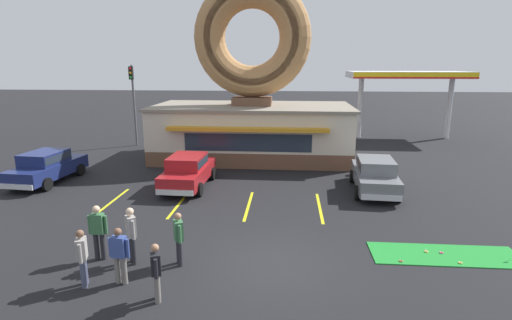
% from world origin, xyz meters
% --- Properties ---
extents(ground_plane, '(160.00, 160.00, 0.00)m').
position_xyz_m(ground_plane, '(0.00, 0.00, 0.00)').
color(ground_plane, black).
extents(donut_shop_building, '(12.30, 6.75, 10.96)m').
position_xyz_m(donut_shop_building, '(-1.80, 13.94, 3.74)').
color(donut_shop_building, brown).
rests_on(donut_shop_building, ground).
extents(putting_mat, '(4.57, 1.51, 0.03)m').
position_xyz_m(putting_mat, '(5.47, 0.97, 0.01)').
color(putting_mat, '#1E842D').
rests_on(putting_mat, ground).
extents(mini_donut_near_left, '(0.13, 0.13, 0.04)m').
position_xyz_m(mini_donut_near_left, '(5.72, 0.43, 0.05)').
color(mini_donut_near_left, '#E5C666').
rests_on(mini_donut_near_left, putting_mat).
extents(mini_donut_near_right, '(0.13, 0.13, 0.04)m').
position_xyz_m(mini_donut_near_right, '(3.97, 0.40, 0.05)').
color(mini_donut_near_right, '#A5724C').
rests_on(mini_donut_near_right, putting_mat).
extents(mini_donut_mid_left, '(0.13, 0.13, 0.04)m').
position_xyz_m(mini_donut_mid_left, '(5.39, 1.07, 0.05)').
color(mini_donut_mid_left, '#D8667F').
rests_on(mini_donut_mid_left, putting_mat).
extents(mini_donut_mid_centre, '(0.13, 0.13, 0.04)m').
position_xyz_m(mini_donut_mid_centre, '(4.94, 1.10, 0.05)').
color(mini_donut_mid_centre, '#E5C666').
rests_on(mini_donut_mid_centre, putting_mat).
extents(golf_ball, '(0.04, 0.04, 0.04)m').
position_xyz_m(golf_ball, '(4.95, 1.23, 0.05)').
color(golf_ball, white).
rests_on(golf_ball, putting_mat).
extents(car_red, '(2.08, 4.61, 1.60)m').
position_xyz_m(car_red, '(-4.33, 7.39, 0.87)').
color(car_red, maroon).
rests_on(car_red, ground).
extents(car_navy, '(2.23, 4.68, 1.60)m').
position_xyz_m(car_navy, '(-11.65, 7.62, 0.87)').
color(car_navy, navy).
rests_on(car_navy, ground).
extents(car_grey, '(2.19, 4.66, 1.60)m').
position_xyz_m(car_grey, '(4.56, 7.43, 0.87)').
color(car_grey, slate).
rests_on(car_grey, ground).
extents(pedestrian_blue_sweater_man, '(0.35, 0.57, 1.55)m').
position_xyz_m(pedestrian_blue_sweater_man, '(-2.74, -2.15, 0.85)').
color(pedestrian_blue_sweater_man, slate).
rests_on(pedestrian_blue_sweater_man, ground).
extents(pedestrian_hooded_kid, '(0.60, 0.26, 1.74)m').
position_xyz_m(pedestrian_hooded_kid, '(-5.21, -0.13, 0.97)').
color(pedestrian_hooded_kid, '#232328').
rests_on(pedestrian_hooded_kid, ground).
extents(pedestrian_leather_jacket_man, '(0.42, 0.50, 1.76)m').
position_xyz_m(pedestrian_leather_jacket_man, '(-4.11, -0.29, 0.99)').
color(pedestrian_leather_jacket_man, '#232328').
rests_on(pedestrian_leather_jacket_man, ground).
extents(pedestrian_clipboard_woman, '(0.38, 0.55, 1.64)m').
position_xyz_m(pedestrian_clipboard_woman, '(-2.68, -0.27, 0.91)').
color(pedestrian_clipboard_woman, '#232328').
rests_on(pedestrian_clipboard_woman, ground).
extents(pedestrian_beanie_man, '(0.59, 0.27, 1.62)m').
position_xyz_m(pedestrian_beanie_man, '(-3.99, -1.44, 0.89)').
color(pedestrian_beanie_man, slate).
rests_on(pedestrian_beanie_man, ground).
extents(pedestrian_crossing_woman, '(0.35, 0.57, 1.62)m').
position_xyz_m(pedestrian_crossing_woman, '(-4.93, -1.63, 0.89)').
color(pedestrian_crossing_woman, '#474C66').
rests_on(pedestrian_crossing_woman, ground).
extents(trash_bin, '(0.57, 0.57, 0.97)m').
position_xyz_m(trash_bin, '(4.73, 10.60, 0.50)').
color(trash_bin, '#51565B').
rests_on(trash_bin, ground).
extents(traffic_light_pole, '(0.28, 0.47, 5.80)m').
position_xyz_m(traffic_light_pole, '(-10.66, 17.11, 3.71)').
color(traffic_light_pole, '#595B60').
rests_on(traffic_light_pole, ground).
extents(gas_station_canopy, '(9.00, 4.46, 5.30)m').
position_xyz_m(gas_station_canopy, '(9.74, 22.04, 4.86)').
color(gas_station_canopy, silver).
rests_on(gas_station_canopy, ground).
extents(parking_stripe_far_left, '(0.12, 3.60, 0.01)m').
position_xyz_m(parking_stripe_far_left, '(-7.14, 5.00, 0.00)').
color(parking_stripe_far_left, yellow).
rests_on(parking_stripe_far_left, ground).
extents(parking_stripe_left, '(0.12, 3.60, 0.01)m').
position_xyz_m(parking_stripe_left, '(-4.14, 5.00, 0.00)').
color(parking_stripe_left, yellow).
rests_on(parking_stripe_left, ground).
extents(parking_stripe_mid_left, '(0.12, 3.60, 0.01)m').
position_xyz_m(parking_stripe_mid_left, '(-1.14, 5.00, 0.00)').
color(parking_stripe_mid_left, yellow).
rests_on(parking_stripe_mid_left, ground).
extents(parking_stripe_centre, '(0.12, 3.60, 0.01)m').
position_xyz_m(parking_stripe_centre, '(1.86, 5.00, 0.00)').
color(parking_stripe_centre, yellow).
rests_on(parking_stripe_centre, ground).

